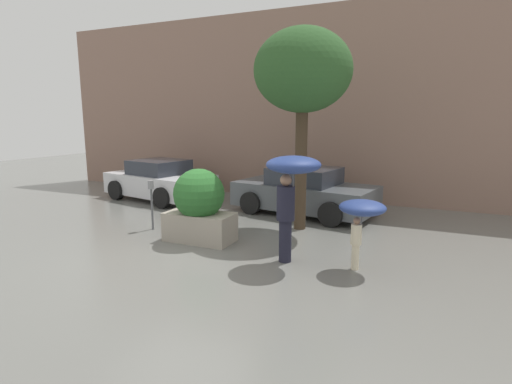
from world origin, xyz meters
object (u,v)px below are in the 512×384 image
Objects in this scene: person_adult at (291,180)px; parking_meter at (151,194)px; person_child at (362,212)px; parked_car_far at (160,181)px; parked_car_near at (304,192)px; planter_box at (199,206)px; street_tree at (303,73)px.

person_adult is 1.66× the size of parking_meter.
parked_car_far is at bearing 162.81° from person_child.
parked_car_near is 4.14m from parking_meter.
person_adult is at bearing -111.99° from parked_car_far.
parked_car_far is at bearing 99.76° from parked_car_near.
planter_box is 1.33× the size of parking_meter.
parking_meter is (-3.18, -1.50, -2.76)m from street_tree.
parked_car_far is at bearing 163.46° from street_tree.
parking_meter is (-4.95, 0.66, -0.19)m from person_child.
person_child is at bearing -139.83° from parked_car_near.
parked_car_near is 1.06× the size of parked_car_far.
street_tree is (1.67, 1.81, 2.84)m from planter_box.
parked_car_far is (-4.91, 0.04, -0.00)m from parked_car_near.
parked_car_near is 3.44× the size of parking_meter.
parked_car_near is at bearing 115.14° from person_adult.
street_tree reaches higher than person_adult.
parked_car_far is 3.72m from parking_meter.
person_child is at bearing -5.69° from planter_box.
person_child is 7.98m from parked_car_far.
parking_meter is at bearing 147.22° from parked_car_near.
parked_car_near reaches higher than person_child.
parked_car_far reaches higher than parking_meter.
parked_car_near is 4.91m from parked_car_far.
person_child is at bearing -50.70° from street_tree.
planter_box is at bearing -11.91° from parking_meter.
parking_meter is at bearing -154.81° from street_tree.
person_child is at bearing -106.31° from parked_car_far.
street_tree is (-1.77, 2.16, 2.58)m from person_child.
street_tree is at bearing -156.47° from parked_car_near.
planter_box is 4.94m from parked_car_far.
parked_car_far reaches higher than person_child.
planter_box is 3.60m from parked_car_near.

